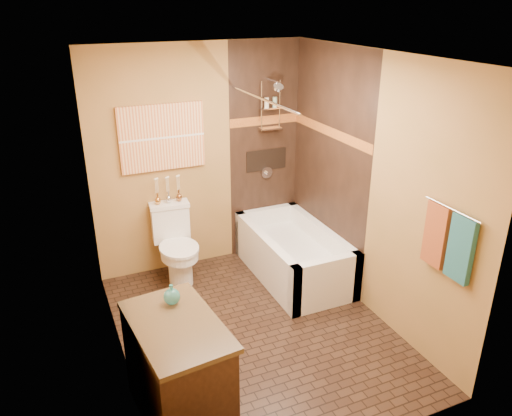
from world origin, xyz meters
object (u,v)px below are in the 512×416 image
bathtub (293,257)px  toilet (176,244)px  sunset_painting (162,138)px  vanity (178,371)px

bathtub → toilet: 1.31m
sunset_painting → bathtub: (1.21, -0.73, -1.33)m
sunset_painting → toilet: size_ratio=1.07×
bathtub → vanity: bearing=-139.2°
vanity → toilet: bearing=69.3°
bathtub → vanity: size_ratio=1.52×
vanity → bathtub: bearing=35.0°
sunset_painting → toilet: sunset_painting is taller
bathtub → vanity: 2.28m
sunset_painting → bathtub: sunset_painting is taller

